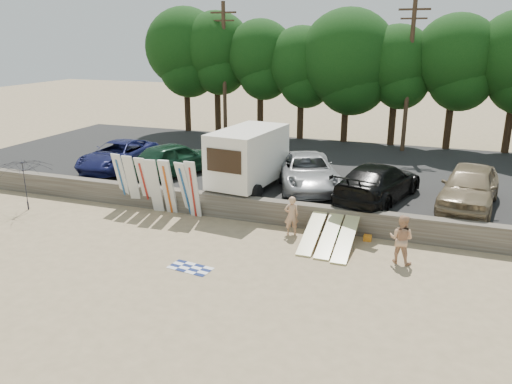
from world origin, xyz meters
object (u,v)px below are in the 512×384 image
(car_1, at_px, (174,158))
(beach_umbrella, at_px, (25,185))
(cooler, at_px, (344,234))
(car_4, at_px, (470,187))
(box_trailer, at_px, (248,156))
(beachgoer_b, at_px, (401,239))
(beachgoer_a, at_px, (291,215))
(car_2, at_px, (307,171))
(car_0, at_px, (118,155))
(car_3, at_px, (378,182))

(car_1, height_order, beach_umbrella, car_1)
(beach_umbrella, bearing_deg, cooler, 6.77)
(car_4, bearing_deg, box_trailer, -166.96)
(car_4, xyz_separation_m, beachgoer_b, (-2.29, -4.97, -0.71))
(box_trailer, relative_size, beachgoer_a, 2.95)
(car_1, relative_size, beachgoer_b, 2.89)
(beachgoer_a, distance_m, beachgoer_b, 4.43)
(box_trailer, bearing_deg, beachgoer_a, -39.13)
(box_trailer, relative_size, car_2, 0.83)
(car_0, height_order, beach_umbrella, beach_umbrella)
(beachgoer_b, bearing_deg, beachgoer_a, -1.93)
(car_1, relative_size, beach_umbrella, 1.93)
(car_2, relative_size, beachgoer_b, 3.20)
(car_4, distance_m, beach_umbrella, 19.23)
(car_2, bearing_deg, car_0, 158.17)
(car_4, relative_size, beach_umbrella, 1.98)
(car_4, bearing_deg, beach_umbrella, -155.84)
(car_2, xyz_separation_m, beachgoer_b, (4.75, -5.47, -0.60))
(beachgoer_b, bearing_deg, box_trailer, -16.73)
(box_trailer, relative_size, car_0, 0.88)
(box_trailer, height_order, beachgoer_a, box_trailer)
(car_2, relative_size, car_4, 1.08)
(box_trailer, height_order, car_2, box_trailer)
(car_2, bearing_deg, box_trailer, -176.92)
(car_3, bearing_deg, car_4, -158.90)
(car_3, bearing_deg, car_0, 12.97)
(car_1, distance_m, car_3, 10.32)
(car_0, bearing_deg, car_1, -2.00)
(box_trailer, distance_m, car_1, 4.60)
(box_trailer, relative_size, beach_umbrella, 1.78)
(car_4, xyz_separation_m, beachgoer_a, (-6.56, -3.77, -0.79))
(beachgoer_a, bearing_deg, beach_umbrella, -20.54)
(car_3, xyz_separation_m, car_4, (3.67, 0.33, 0.07))
(car_1, xyz_separation_m, car_4, (13.97, -0.31, 0.03))
(box_trailer, bearing_deg, beachgoer_b, -23.80)
(box_trailer, distance_m, car_4, 9.60)
(car_2, distance_m, car_3, 3.47)
(car_2, xyz_separation_m, beachgoer_a, (0.48, -4.27, -0.69))
(car_2, bearing_deg, car_3, -36.42)
(box_trailer, height_order, car_4, box_trailer)
(car_1, distance_m, beachgoer_b, 12.84)
(car_2, height_order, car_4, car_4)
(beachgoer_a, distance_m, cooler, 2.17)
(car_1, distance_m, beachgoer_a, 8.50)
(car_4, xyz_separation_m, beach_umbrella, (-18.54, -5.08, -0.41))
(car_0, relative_size, car_2, 0.95)
(box_trailer, xyz_separation_m, beachgoer_b, (7.26, -4.27, -1.40))
(beach_umbrella, bearing_deg, box_trailer, 25.97)
(beachgoer_a, bearing_deg, cooler, 163.03)
(car_3, bearing_deg, beach_umbrella, 33.60)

